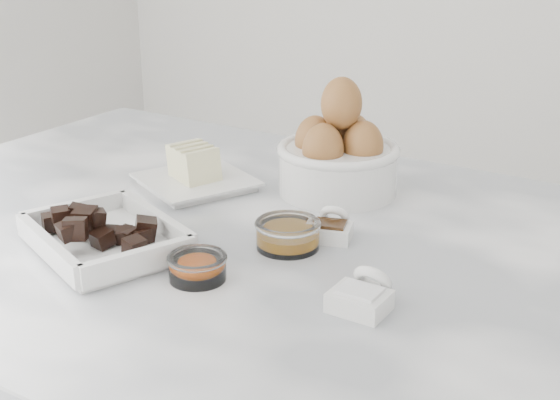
# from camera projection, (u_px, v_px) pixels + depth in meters

# --- Properties ---
(marble_slab) EXTENTS (1.20, 0.80, 0.04)m
(marble_slab) POSITION_uv_depth(u_px,v_px,m) (255.00, 247.00, 1.01)
(marble_slab) COLOR white
(marble_slab) RESTS_ON cabinet
(chocolate_dish) EXTENTS (0.24, 0.22, 0.05)m
(chocolate_dish) POSITION_uv_depth(u_px,v_px,m) (104.00, 233.00, 0.95)
(chocolate_dish) COLOR white
(chocolate_dish) RESTS_ON marble_slab
(butter_plate) EXTENTS (0.20, 0.20, 0.06)m
(butter_plate) POSITION_uv_depth(u_px,v_px,m) (194.00, 173.00, 1.16)
(butter_plate) COLOR white
(butter_plate) RESTS_ON marble_slab
(sugar_ramekin) EXTENTS (0.08, 0.08, 0.05)m
(sugar_ramekin) POSITION_uv_depth(u_px,v_px,m) (350.00, 181.00, 1.11)
(sugar_ramekin) COLOR white
(sugar_ramekin) RESTS_ON marble_slab
(egg_bowl) EXTENTS (0.18, 0.18, 0.17)m
(egg_bowl) POSITION_uv_depth(u_px,v_px,m) (338.00, 156.00, 1.12)
(egg_bowl) COLOR white
(egg_bowl) RESTS_ON marble_slab
(honey_bowl) EXTENTS (0.08, 0.08, 0.04)m
(honey_bowl) POSITION_uv_depth(u_px,v_px,m) (288.00, 234.00, 0.95)
(honey_bowl) COLOR white
(honey_bowl) RESTS_ON marble_slab
(zest_bowl) EXTENTS (0.07, 0.07, 0.03)m
(zest_bowl) POSITION_uv_depth(u_px,v_px,m) (197.00, 266.00, 0.87)
(zest_bowl) COLOR white
(zest_bowl) RESTS_ON marble_slab
(vanilla_spoon) EXTENTS (0.06, 0.08, 0.04)m
(vanilla_spoon) POSITION_uv_depth(u_px,v_px,m) (331.00, 227.00, 0.98)
(vanilla_spoon) COLOR white
(vanilla_spoon) RESTS_ON marble_slab
(salt_spoon) EXTENTS (0.06, 0.07, 0.04)m
(salt_spoon) POSITION_uv_depth(u_px,v_px,m) (363.00, 295.00, 0.81)
(salt_spoon) COLOR white
(salt_spoon) RESTS_ON marble_slab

